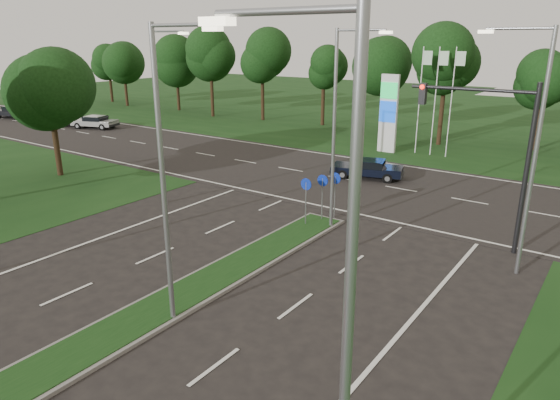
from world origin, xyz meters
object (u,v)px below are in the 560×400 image
Objects in this scene: navy_sedan at (367,168)px; far_car_a at (95,122)px; far_car_c at (15,112)px; far_car_b at (66,118)px.

navy_sedan is 1.00× the size of far_car_a.
navy_sedan is 43.47m from far_car_c.
far_car_c is at bearing 75.37° from far_car_a.
navy_sedan is at bearing -75.94° from far_car_b.
far_car_a is 0.96× the size of far_car_c.
far_car_c is (-43.47, -0.08, 0.07)m from navy_sedan.
navy_sedan is 1.01× the size of far_car_b.
navy_sedan is 35.00m from far_car_b.
far_car_c is (-8.49, -0.99, 0.05)m from far_car_b.
navy_sedan is 0.96× the size of far_car_c.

